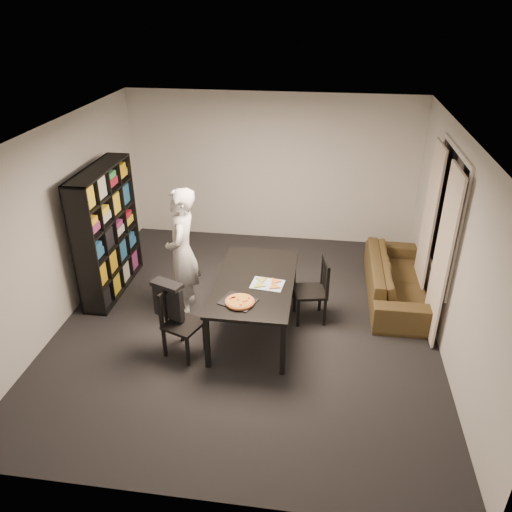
# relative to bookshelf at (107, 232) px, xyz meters

# --- Properties ---
(room) EXTENTS (5.01, 5.51, 2.61)m
(room) POSITION_rel_bookshelf_xyz_m (2.16, -0.60, 0.35)
(room) COLOR black
(room) RESTS_ON ground
(window_pane) EXTENTS (0.02, 1.40, 1.60)m
(window_pane) POSITION_rel_bookshelf_xyz_m (4.64, -0.00, 0.55)
(window_pane) COLOR black
(window_pane) RESTS_ON room
(window_frame) EXTENTS (0.03, 1.52, 1.72)m
(window_frame) POSITION_rel_bookshelf_xyz_m (4.64, -0.00, 0.55)
(window_frame) COLOR white
(window_frame) RESTS_ON room
(curtain_left) EXTENTS (0.03, 0.70, 2.25)m
(curtain_left) POSITION_rel_bookshelf_xyz_m (4.56, -0.52, 0.20)
(curtain_left) COLOR beige
(curtain_left) RESTS_ON room
(curtain_right) EXTENTS (0.03, 0.70, 2.25)m
(curtain_right) POSITION_rel_bookshelf_xyz_m (4.56, 0.52, 0.20)
(curtain_right) COLOR beige
(curtain_right) RESTS_ON room
(bookshelf) EXTENTS (0.35, 1.50, 1.90)m
(bookshelf) POSITION_rel_bookshelf_xyz_m (0.00, 0.00, 0.00)
(bookshelf) COLOR black
(bookshelf) RESTS_ON room
(dining_table) EXTENTS (1.00, 1.80, 0.75)m
(dining_table) POSITION_rel_bookshelf_xyz_m (2.27, -0.73, -0.27)
(dining_table) COLOR black
(dining_table) RESTS_ON room
(chair_left) EXTENTS (0.53, 0.53, 0.89)m
(chair_left) POSITION_rel_bookshelf_xyz_m (1.40, -1.32, -0.44)
(chair_left) COLOR black
(chair_left) RESTS_ON room
(chair_right) EXTENTS (0.50, 0.50, 0.90)m
(chair_right) POSITION_rel_bookshelf_xyz_m (3.06, -0.37, -0.44)
(chair_right) COLOR black
(chair_right) RESTS_ON room
(draped_jacket) EXTENTS (0.43, 0.30, 0.49)m
(draped_jacket) POSITION_rel_bookshelf_xyz_m (1.29, -1.28, -0.22)
(draped_jacket) COLOR black
(draped_jacket) RESTS_ON chair_left
(person) EXTENTS (0.52, 0.71, 1.82)m
(person) POSITION_rel_bookshelf_xyz_m (1.23, -0.41, -0.04)
(person) COLOR silver
(person) RESTS_ON room
(baking_tray) EXTENTS (0.49, 0.44, 0.01)m
(baking_tray) POSITION_rel_bookshelf_xyz_m (2.14, -1.25, -0.20)
(baking_tray) COLOR black
(baking_tray) RESTS_ON dining_table
(pepperoni_pizza) EXTENTS (0.35, 0.35, 0.03)m
(pepperoni_pizza) POSITION_rel_bookshelf_xyz_m (2.17, -1.28, -0.18)
(pepperoni_pizza) COLOR #A75730
(pepperoni_pizza) RESTS_ON dining_table
(kitchen_towel) EXTENTS (0.43, 0.35, 0.01)m
(kitchen_towel) POSITION_rel_bookshelf_xyz_m (2.44, -0.81, -0.20)
(kitchen_towel) COLOR silver
(kitchen_towel) RESTS_ON dining_table
(pizza_slices) EXTENTS (0.46, 0.43, 0.01)m
(pizza_slices) POSITION_rel_bookshelf_xyz_m (2.44, -0.79, -0.19)
(pizza_slices) COLOR gold
(pizza_slices) RESTS_ON dining_table
(sofa) EXTENTS (0.80, 2.05, 0.60)m
(sofa) POSITION_rel_bookshelf_xyz_m (4.21, 0.35, -0.65)
(sofa) COLOR #3E3619
(sofa) RESTS_ON room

